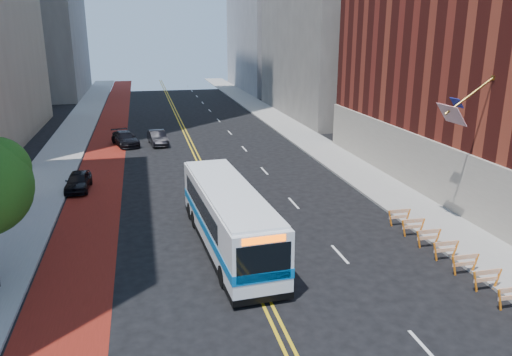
{
  "coord_description": "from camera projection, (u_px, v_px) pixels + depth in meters",
  "views": [
    {
      "loc": [
        -4.6,
        -15.67,
        11.01
      ],
      "look_at": [
        0.87,
        8.0,
        3.74
      ],
      "focal_mm": 35.0,
      "sensor_mm": 36.0,
      "label": 1
    }
  ],
  "objects": [
    {
      "name": "ground",
      "position": [
        281.0,
        334.0,
        18.77
      ],
      "size": [
        160.0,
        160.0,
        0.0
      ],
      "primitive_type": "plane",
      "color": "black",
      "rests_on": "ground"
    },
    {
      "name": "bus_lane_paint",
      "position": [
        105.0,
        156.0,
        45.03
      ],
      "size": [
        3.6,
        140.0,
        0.01
      ],
      "primitive_type": "cube",
      "color": "#61160D",
      "rests_on": "ground"
    },
    {
      "name": "center_line_outer",
      "position": [
        196.0,
        151.0,
        46.82
      ],
      "size": [
        0.14,
        140.0,
        0.01
      ],
      "primitive_type": "cube",
      "color": "gold",
      "rests_on": "ground"
    },
    {
      "name": "sidewalk_right",
      "position": [
        315.0,
        144.0,
        49.35
      ],
      "size": [
        4.0,
        140.0,
        0.15
      ],
      "primitive_type": "cube",
      "color": "gray",
      "rests_on": "ground"
    },
    {
      "name": "car_c",
      "position": [
        125.0,
        139.0,
        49.0
      ],
      "size": [
        3.16,
        5.04,
        1.36
      ],
      "primitive_type": "imported",
      "rotation": [
        0.0,
        0.0,
        0.29
      ],
      "color": "black",
      "rests_on": "ground"
    },
    {
      "name": "sidewalk_left",
      "position": [
        59.0,
        158.0,
        44.17
      ],
      "size": [
        4.0,
        140.0,
        0.15
      ],
      "primitive_type": "cube",
      "color": "gray",
      "rests_on": "ground"
    },
    {
      "name": "car_a",
      "position": [
        78.0,
        181.0,
        35.38
      ],
      "size": [
        1.76,
        3.97,
        1.33
      ],
      "primitive_type": "imported",
      "rotation": [
        0.0,
        0.0,
        -0.05
      ],
      "color": "black",
      "rests_on": "ground"
    },
    {
      "name": "center_line_inner",
      "position": [
        192.0,
        151.0,
        46.74
      ],
      "size": [
        0.14,
        140.0,
        0.01
      ],
      "primitive_type": "cube",
      "color": "gold",
      "rests_on": "ground"
    },
    {
      "name": "transit_bus",
      "position": [
        228.0,
        216.0,
        25.73
      ],
      "size": [
        3.42,
        12.25,
        3.33
      ],
      "rotation": [
        0.0,
        0.0,
        0.06
      ],
      "color": "white",
      "rests_on": "ground"
    },
    {
      "name": "lane_dashes",
      "position": [
        230.0,
        133.0,
        55.28
      ],
      "size": [
        0.14,
        98.2,
        0.01
      ],
      "color": "silver",
      "rests_on": "ground"
    },
    {
      "name": "construction_barriers",
      "position": [
        455.0,
        254.0,
        23.85
      ],
      "size": [
        1.42,
        10.91,
        1.0
      ],
      "color": "orange",
      "rests_on": "ground"
    },
    {
      "name": "car_b",
      "position": [
        158.0,
        138.0,
        49.35
      ],
      "size": [
        2.01,
        4.41,
        1.4
      ],
      "primitive_type": "imported",
      "rotation": [
        0.0,
        0.0,
        0.13
      ],
      "color": "black",
      "rests_on": "ground"
    }
  ]
}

